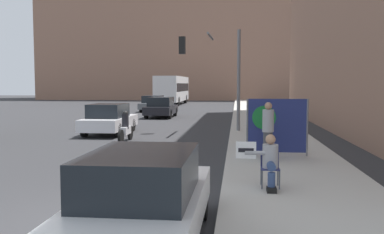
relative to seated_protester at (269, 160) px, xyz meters
The scene contains 13 objects.
ground_plane 4.13m from the seated_protester, 144.42° to the right, with size 160.00×160.00×0.00m, color #303033.
sidewalk_curb 12.68m from the seated_protester, 86.66° to the left, with size 3.55×90.00×0.15m, color #B7B2A8.
building_backdrop_far 60.53m from the seated_protester, 95.15° to the left, with size 52.00×12.00×27.97m.
seated_protester is the anchor object (origin of this frame).
jogger_on_sidewalk 3.51m from the seated_protester, 86.54° to the left, with size 0.34×0.34×1.72m.
protest_banner 4.35m from the seated_protester, 82.97° to the left, with size 1.92×0.06×1.79m.
traffic_light_pole 11.96m from the seated_protester, 98.77° to the left, with size 2.98×2.75×4.85m.
parked_car_curbside 3.83m from the seated_protester, 122.77° to the right, with size 1.71×4.19×1.43m.
car_on_road_nearest 12.65m from the seated_protester, 122.67° to the left, with size 1.77×4.23×1.46m.
car_on_road_midblock 21.92m from the seated_protester, 106.34° to the left, with size 1.86×4.28×1.47m.
car_on_road_distant 28.88m from the seated_protester, 106.23° to the left, with size 1.79×4.53×1.39m.
city_bus_on_road 41.29m from the seated_protester, 101.60° to the left, with size 2.54×11.16×3.27m.
motorcycle_on_road 9.54m from the seated_protester, 123.76° to the left, with size 0.28×2.09×1.30m.
Camera 1 is at (2.60, -6.91, 2.40)m, focal length 40.00 mm.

